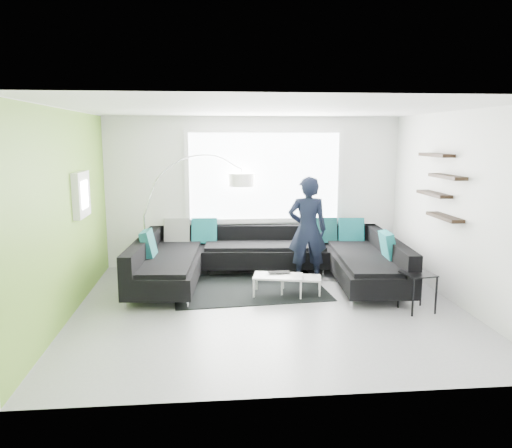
{
  "coord_description": "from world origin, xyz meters",
  "views": [
    {
      "loc": [
        -0.84,
        -6.81,
        2.43
      ],
      "look_at": [
        -0.11,
        0.9,
        1.07
      ],
      "focal_mm": 35.0,
      "sensor_mm": 36.0,
      "label": 1
    }
  ],
  "objects": [
    {
      "name": "ground",
      "position": [
        0.0,
        0.0,
        0.0
      ],
      "size": [
        5.5,
        5.5,
        0.0
      ],
      "primitive_type": "plane",
      "color": "gray",
      "rests_on": "ground"
    },
    {
      "name": "laptop",
      "position": [
        0.23,
        0.62,
        0.33
      ],
      "size": [
        0.37,
        0.25,
        0.03
      ],
      "primitive_type": "imported",
      "rotation": [
        0.0,
        0.0,
        0.05
      ],
      "color": "black",
      "rests_on": "coffee_table"
    },
    {
      "name": "side_table",
      "position": [
        2.05,
        -0.33,
        0.28
      ],
      "size": [
        0.46,
        0.46,
        0.55
      ],
      "primitive_type": "cube",
      "rotation": [
        0.0,
        0.0,
        0.17
      ],
      "color": "black",
      "rests_on": "ground"
    },
    {
      "name": "sectional_sofa",
      "position": [
        0.1,
        1.17,
        0.4
      ],
      "size": [
        4.44,
        2.95,
        0.92
      ],
      "rotation": [
        0.0,
        0.0,
        -0.08
      ],
      "color": "black",
      "rests_on": "ground"
    },
    {
      "name": "coffee_table",
      "position": [
        0.39,
        0.59,
        0.16
      ],
      "size": [
        1.06,
        0.75,
        0.32
      ],
      "primitive_type": "cube",
      "rotation": [
        0.0,
        0.0,
        -0.2
      ],
      "color": "white",
      "rests_on": "ground"
    },
    {
      "name": "rug",
      "position": [
        -0.22,
        0.95,
        0.01
      ],
      "size": [
        2.53,
        1.93,
        0.01
      ],
      "primitive_type": "cube",
      "rotation": [
        0.0,
        0.0,
        0.08
      ],
      "color": "black",
      "rests_on": "ground"
    },
    {
      "name": "room_shell",
      "position": [
        0.04,
        0.21,
        1.81
      ],
      "size": [
        5.54,
        5.04,
        2.82
      ],
      "color": "silver",
      "rests_on": "ground"
    },
    {
      "name": "person",
      "position": [
        0.79,
        1.25,
        0.89
      ],
      "size": [
        0.73,
        0.54,
        1.79
      ],
      "primitive_type": "imported",
      "rotation": [
        0.0,
        0.0,
        3.05
      ],
      "color": "black",
      "rests_on": "ground"
    },
    {
      "name": "arc_lamp",
      "position": [
        -1.98,
        1.99,
        1.06
      ],
      "size": [
        1.96,
        0.49,
        2.13
      ],
      "primitive_type": null,
      "rotation": [
        0.0,
        0.0,
        0.01
      ],
      "color": "silver",
      "rests_on": "ground"
    }
  ]
}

